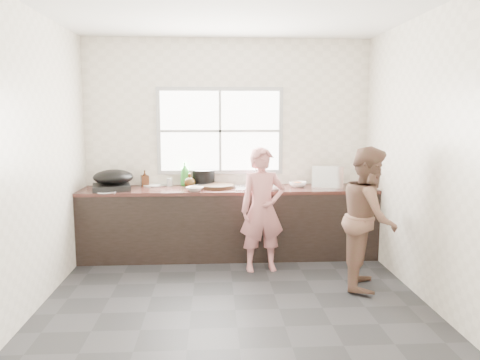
{
  "coord_description": "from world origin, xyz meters",
  "views": [
    {
      "loc": [
        -0.19,
        -4.39,
        1.76
      ],
      "look_at": [
        0.1,
        0.65,
        1.05
      ],
      "focal_mm": 35.0,
      "sensor_mm": 36.0,
      "label": 1
    }
  ],
  "objects": [
    {
      "name": "bowl_held",
      "position": [
        0.55,
        1.09,
        0.89
      ],
      "size": [
        0.21,
        0.21,
        0.06
      ],
      "primitive_type": "imported",
      "rotation": [
        0.0,
        0.0,
        0.23
      ],
      "color": "silver",
      "rests_on": "countertop"
    },
    {
      "name": "wok",
      "position": [
        -1.4,
        1.27,
        1.01
      ],
      "size": [
        0.58,
        0.58,
        0.18
      ],
      "primitive_type": "ellipsoid",
      "rotation": [
        0.0,
        0.0,
        0.25
      ],
      "color": "black",
      "rests_on": "burner"
    },
    {
      "name": "black_pot",
      "position": [
        -0.31,
        1.52,
        0.96
      ],
      "size": [
        0.31,
        0.31,
        0.2
      ],
      "primitive_type": "cylinder",
      "rotation": [
        0.0,
        0.0,
        -0.13
      ],
      "color": "black",
      "rests_on": "countertop"
    },
    {
      "name": "window_frame",
      "position": [
        -0.1,
        1.59,
        1.55
      ],
      "size": [
        1.6,
        0.05,
        1.1
      ],
      "primitive_type": "cube",
      "color": "#9EA0A5",
      "rests_on": "wall_back"
    },
    {
      "name": "bottle_brown_short",
      "position": [
        -0.48,
        1.38,
        0.94
      ],
      "size": [
        0.16,
        0.16,
        0.16
      ],
      "primitive_type": "imported",
      "rotation": [
        0.0,
        0.0,
        -0.39
      ],
      "color": "#412B10",
      "rests_on": "countertop"
    },
    {
      "name": "countertop",
      "position": [
        0.0,
        1.29,
        0.84
      ],
      "size": [
        3.6,
        0.64,
        0.04
      ],
      "primitive_type": "cube",
      "color": "#381C17",
      "rests_on": "cabinet"
    },
    {
      "name": "burner",
      "position": [
        -1.41,
        1.24,
        0.89
      ],
      "size": [
        0.52,
        0.52,
        0.06
      ],
      "primitive_type": "cube",
      "rotation": [
        0.0,
        0.0,
        0.24
      ],
      "color": "black",
      "rests_on": "countertop"
    },
    {
      "name": "faucet",
      "position": [
        0.35,
        1.49,
        1.01
      ],
      "size": [
        0.02,
        0.02,
        0.3
      ],
      "primitive_type": "cylinder",
      "color": "silver",
      "rests_on": "countertop"
    },
    {
      "name": "plate_food",
      "position": [
        -0.98,
        1.52,
        0.87
      ],
      "size": [
        0.29,
        0.29,
        0.02
      ],
      "primitive_type": "cylinder",
      "rotation": [
        0.0,
        0.0,
        -0.28
      ],
      "color": "white",
      "rests_on": "countertop"
    },
    {
      "name": "floor",
      "position": [
        0.0,
        0.0,
        -0.01
      ],
      "size": [
        3.6,
        3.2,
        0.01
      ],
      "primitive_type": "cube",
      "color": "#29292B",
      "rests_on": "ground"
    },
    {
      "name": "bottle_brown_tall",
      "position": [
        -1.05,
        1.49,
        0.95
      ],
      "size": [
        0.11,
        0.11,
        0.19
      ],
      "primitive_type": "imported",
      "rotation": [
        0.0,
        0.0,
        0.31
      ],
      "color": "#3F200F",
      "rests_on": "countertop"
    },
    {
      "name": "bowl_mince",
      "position": [
        -0.41,
        1.1,
        0.88
      ],
      "size": [
        0.26,
        0.26,
        0.05
      ],
      "primitive_type": "imported",
      "rotation": [
        0.0,
        0.0,
        -0.39
      ],
      "color": "white",
      "rests_on": "countertop"
    },
    {
      "name": "woman",
      "position": [
        0.36,
        0.74,
        0.65
      ],
      "size": [
        0.51,
        0.37,
        1.31
      ],
      "primitive_type": "imported",
      "rotation": [
        0.0,
        0.0,
        0.12
      ],
      "color": "tan",
      "rests_on": "floor"
    },
    {
      "name": "bottle_green",
      "position": [
        -0.55,
        1.52,
        1.01
      ],
      "size": [
        0.15,
        0.15,
        0.3
      ],
      "primitive_type": "imported",
      "rotation": [
        0.0,
        0.0,
        -0.33
      ],
      "color": "green",
      "rests_on": "countertop"
    },
    {
      "name": "dish_rack",
      "position": [
        1.21,
        1.24,
        1.0
      ],
      "size": [
        0.42,
        0.34,
        0.28
      ],
      "primitive_type": "cube",
      "rotation": [
        0.0,
        0.0,
        -0.22
      ],
      "color": "silver",
      "rests_on": "countertop"
    },
    {
      "name": "pot_lid_right",
      "position": [
        -0.91,
        1.52,
        0.87
      ],
      "size": [
        0.3,
        0.3,
        0.01
      ],
      "primitive_type": "cylinder",
      "rotation": [
        0.0,
        0.0,
        0.19
      ],
      "color": "#A6A7AC",
      "rests_on": "countertop"
    },
    {
      "name": "wall_left",
      "position": [
        -1.8,
        0.0,
        1.35
      ],
      "size": [
        0.01,
        3.2,
        2.7
      ],
      "primitive_type": "cube",
      "color": "beige",
      "rests_on": "ground"
    },
    {
      "name": "cleaver",
      "position": [
        -0.34,
        1.33,
        0.9
      ],
      "size": [
        0.23,
        0.22,
        0.01
      ],
      "primitive_type": "cube",
      "rotation": [
        0.0,
        0.0,
        0.76
      ],
      "color": "#B2B4B9",
      "rests_on": "cutting_board"
    },
    {
      "name": "wall_right",
      "position": [
        1.8,
        0.0,
        1.35
      ],
      "size": [
        0.01,
        3.2,
        2.7
      ],
      "primitive_type": "cube",
      "color": "beige",
      "rests_on": "ground"
    },
    {
      "name": "wall_back",
      "position": [
        0.0,
        1.6,
        1.35
      ],
      "size": [
        3.6,
        0.01,
        2.7
      ],
      "primitive_type": "cube",
      "color": "silver",
      "rests_on": "ground"
    },
    {
      "name": "person_side",
      "position": [
        1.39,
        0.17,
        0.72
      ],
      "size": [
        0.74,
        0.84,
        1.44
      ],
      "primitive_type": "imported",
      "rotation": [
        0.0,
        0.0,
        1.25
      ],
      "color": "brown",
      "rests_on": "floor"
    },
    {
      "name": "cabinet",
      "position": [
        0.0,
        1.29,
        0.41
      ],
      "size": [
        3.6,
        0.62,
        0.82
      ],
      "primitive_type": "cube",
      "color": "black",
      "rests_on": "floor"
    },
    {
      "name": "glass_jar",
      "position": [
        -0.74,
        1.5,
        0.91
      ],
      "size": [
        0.09,
        0.09,
        0.1
      ],
      "primitive_type": "cylinder",
      "rotation": [
        0.0,
        0.0,
        -0.41
      ],
      "color": "silver",
      "rests_on": "countertop"
    },
    {
      "name": "sink",
      "position": [
        0.35,
        1.29,
        0.86
      ],
      "size": [
        0.55,
        0.45,
        0.02
      ],
      "primitive_type": "cube",
      "color": "silver",
      "rests_on": "countertop"
    },
    {
      "name": "cutting_board",
      "position": [
        -0.14,
        1.31,
        0.88
      ],
      "size": [
        0.55,
        0.55,
        0.04
      ],
      "primitive_type": "cylinder",
      "rotation": [
        0.0,
        0.0,
        -0.43
      ],
      "color": "black",
      "rests_on": "countertop"
    },
    {
      "name": "window_glazing",
      "position": [
        -0.1,
        1.57,
        1.55
      ],
      "size": [
        1.5,
        0.01,
        1.0
      ],
      "primitive_type": "cube",
      "color": "white",
      "rests_on": "window_frame"
    },
    {
      "name": "pot_lid_left",
      "position": [
        -1.44,
        1.08,
        0.87
      ],
      "size": [
        0.31,
        0.31,
        0.01
      ],
      "primitive_type": "cylinder",
      "rotation": [
        0.0,
        0.0,
        -0.21
      ],
      "color": "silver",
      "rests_on": "countertop"
    },
    {
      "name": "wall_front",
      "position": [
        0.0,
        -1.6,
        1.35
      ],
      "size": [
        3.6,
        0.01,
        2.7
      ],
      "primitive_type": "cube",
      "color": "beige",
      "rests_on": "ground"
    },
    {
      "name": "bowl_crabs",
      "position": [
        0.86,
        1.33,
        0.89
      ],
      "size": [
        0.2,
        0.2,
        0.05
      ],
      "primitive_type": "imported",
      "rotation": [
        0.0,
        0.0,
        0.17
      ],
      "color": "white",
      "rests_on": "countertop"
    },
    {
      "name": "ceiling",
      "position": [
        0.0,
        0.0,
        2.71
      ],
      "size": [
        3.6,
        3.2,
        0.01
      ],
      "primitive_type": "cube",
      "color": "silver",
      "rests_on": "wall_back"
    }
  ]
}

